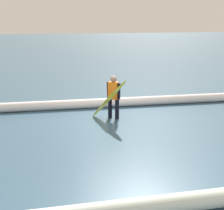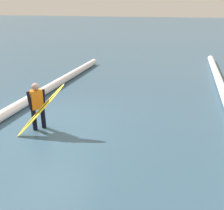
# 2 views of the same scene
# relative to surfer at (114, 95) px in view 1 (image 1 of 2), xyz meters

# --- Properties ---
(ground_plane) EXTENTS (139.88, 139.88, 0.00)m
(ground_plane) POSITION_rel_surfer_xyz_m (-0.19, 0.24, -0.83)
(ground_plane) COLOR #36566F
(surfer) EXTENTS (0.40, 0.43, 1.48)m
(surfer) POSITION_rel_surfer_xyz_m (0.00, 0.00, 0.00)
(surfer) COLOR black
(surfer) RESTS_ON ground_plane
(surfboard) EXTENTS (1.10, 1.42, 1.49)m
(surfboard) POSITION_rel_surfer_xyz_m (0.23, 0.23, -0.09)
(surfboard) COLOR yellow
(surfboard) RESTS_ON ground_plane
(wave_crest_foreground) EXTENTS (14.67, 1.06, 0.35)m
(wave_crest_foreground) POSITION_rel_surfer_xyz_m (-1.87, -1.44, -0.65)
(wave_crest_foreground) COLOR white
(wave_crest_foreground) RESTS_ON ground_plane
(wave_crest_midground) EXTENTS (23.98, 1.01, 0.35)m
(wave_crest_midground) POSITION_rel_surfer_xyz_m (-0.21, 5.91, -0.65)
(wave_crest_midground) COLOR white
(wave_crest_midground) RESTS_ON ground_plane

